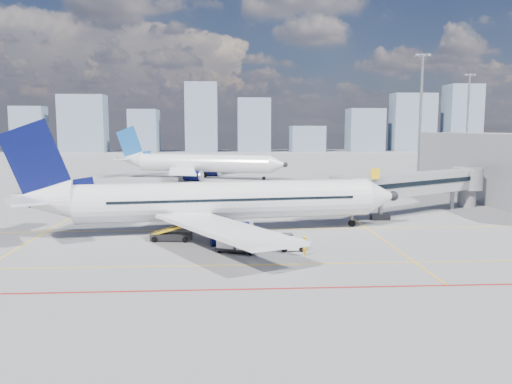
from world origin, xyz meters
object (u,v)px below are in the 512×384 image
belt_loader (173,235)px  ramp_worker (305,246)px  main_aircraft (211,202)px  second_aircraft (197,163)px  baggage_tug (291,243)px  cargo_dolly (238,240)px

belt_loader → ramp_worker: 13.43m
main_aircraft → second_aircraft: main_aircraft is taller
baggage_tug → belt_loader: (-10.82, 4.50, -0.14)m
cargo_dolly → belt_loader: size_ratio=0.72×
baggage_tug → ramp_worker: ramp_worker is taller
baggage_tug → cargo_dolly: bearing=-178.4°
main_aircraft → belt_loader: bearing=-138.9°
second_aircraft → baggage_tug: second_aircraft is taller
baggage_tug → second_aircraft: bearing=97.2°
main_aircraft → baggage_tug: bearing=-56.2°
main_aircraft → second_aircraft: (-4.63, 57.07, 0.00)m
cargo_dolly → baggage_tug: bearing=27.8°
second_aircraft → cargo_dolly: second_aircraft is taller
main_aircraft → belt_loader: 5.91m
second_aircraft → cargo_dolly: (7.24, -65.88, -2.11)m
main_aircraft → baggage_tug: 11.42m
belt_loader → ramp_worker: belt_loader is taller
baggage_tug → cargo_dolly: size_ratio=0.56×
second_aircraft → ramp_worker: 68.62m
belt_loader → baggage_tug: bearing=-16.5°
main_aircraft → baggage_tug: size_ratio=18.16×
second_aircraft → cargo_dolly: 66.32m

